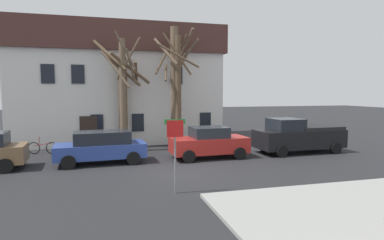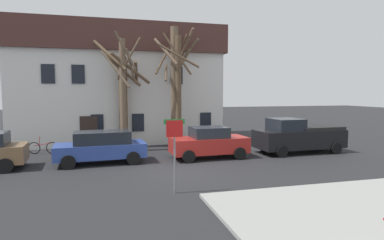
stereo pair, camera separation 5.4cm
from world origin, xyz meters
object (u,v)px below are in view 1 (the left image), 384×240
object	(u,v)px
car_red_sedan	(209,142)
pickup_truck_black	(298,136)
street_sign_pole	(175,142)
bicycle_leaning	(43,148)
building_main	(119,84)
tree_bare_end	(177,86)
tree_bare_mid	(123,96)
tree_bare_far	(175,83)
car_blue_wagon	(101,147)
tree_bare_near	(123,90)

from	to	relation	value
car_red_sedan	pickup_truck_black	size ratio (longest dim) A/B	0.80
street_sign_pole	bicycle_leaning	xyz separation A→B (m)	(-6.03, 9.31, -1.53)
building_main	pickup_truck_black	bearing A→B (deg)	-37.97
building_main	street_sign_pole	bearing A→B (deg)	-84.42
street_sign_pole	bicycle_leaning	bearing A→B (deg)	122.94
tree_bare_end	street_sign_pole	bearing A→B (deg)	-102.89
car_red_sedan	building_main	bearing A→B (deg)	118.74
tree_bare_mid	pickup_truck_black	size ratio (longest dim) A/B	1.29
tree_bare_far	pickup_truck_black	size ratio (longest dim) A/B	1.46
car_blue_wagon	pickup_truck_black	bearing A→B (deg)	0.13
tree_bare_mid	tree_bare_far	size ratio (longest dim) A/B	0.88
tree_bare_near	bicycle_leaning	distance (m)	5.82
tree_bare_near	tree_bare_far	bearing A→B (deg)	11.19
street_sign_pole	building_main	bearing A→B (deg)	95.58
tree_bare_near	street_sign_pole	xyz separation A→B (m)	(1.32, -8.99, -1.88)
tree_bare_mid	tree_bare_far	world-z (taller)	tree_bare_far
car_blue_wagon	street_sign_pole	world-z (taller)	street_sign_pole
tree_bare_near	tree_bare_end	distance (m)	3.46
building_main	car_red_sedan	size ratio (longest dim) A/B	3.45
pickup_truck_black	street_sign_pole	size ratio (longest dim) A/B	1.99
tree_bare_far	car_blue_wagon	bearing A→B (deg)	-140.91
tree_bare_near	street_sign_pole	size ratio (longest dim) A/B	2.67
tree_bare_far	car_red_sedan	distance (m)	5.33
pickup_truck_black	bicycle_leaning	xyz separation A→B (m)	(-14.89, 3.46, -0.64)
tree_bare_near	bicycle_leaning	world-z (taller)	tree_bare_near
car_red_sedan	bicycle_leaning	distance (m)	9.85
bicycle_leaning	tree_bare_mid	bearing A→B (deg)	10.90
car_blue_wagon	pickup_truck_black	distance (m)	11.51
building_main	car_red_sedan	bearing A→B (deg)	-61.26
pickup_truck_black	bicycle_leaning	world-z (taller)	pickup_truck_black
tree_bare_near	tree_bare_end	size ratio (longest dim) A/B	0.97
tree_bare_near	bicycle_leaning	bearing A→B (deg)	176.13
building_main	tree_bare_near	distance (m)	4.86
pickup_truck_black	tree_bare_far	bearing A→B (deg)	150.71
building_main	tree_bare_end	bearing A→B (deg)	-52.72
car_red_sedan	bicycle_leaning	world-z (taller)	car_red_sedan
tree_bare_mid	tree_bare_far	distance (m)	3.49
building_main	tree_bare_end	xyz separation A→B (m)	(3.47, -4.56, -0.25)
tree_bare_far	street_sign_pole	world-z (taller)	tree_bare_far
tree_bare_far	tree_bare_end	world-z (taller)	tree_bare_far
pickup_truck_black	tree_bare_near	bearing A→B (deg)	162.87
tree_bare_near	tree_bare_mid	xyz separation A→B (m)	(0.06, 1.24, -0.38)
tree_bare_end	car_blue_wagon	world-z (taller)	tree_bare_end
tree_bare_end	street_sign_pole	size ratio (longest dim) A/B	2.76
tree_bare_mid	car_red_sedan	xyz separation A→B (m)	(4.38, -4.55, -2.52)
tree_bare_near	bicycle_leaning	xyz separation A→B (m)	(-4.71, 0.32, -3.40)
tree_bare_near	car_blue_wagon	size ratio (longest dim) A/B	1.57
building_main	car_blue_wagon	world-z (taller)	building_main
building_main	car_red_sedan	world-z (taller)	building_main
tree_bare_end	bicycle_leaning	world-z (taller)	tree_bare_end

